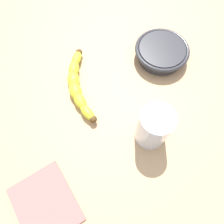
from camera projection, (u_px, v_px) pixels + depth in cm
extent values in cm
cube|color=tan|center=(108.00, 100.00, 61.87)|extent=(120.00, 120.00, 3.00)
ellipsoid|color=yellow|center=(77.00, 59.00, 63.98)|extent=(6.20, 4.83, 2.57)
ellipsoid|color=yellow|center=(74.00, 69.00, 62.46)|extent=(6.25, 4.44, 2.99)
ellipsoid|color=yellow|center=(73.00, 80.00, 60.92)|extent=(5.95, 3.94, 3.41)
ellipsoid|color=yellow|center=(76.00, 91.00, 59.43)|extent=(5.93, 3.90, 3.41)
ellipsoid|color=yellow|center=(80.00, 102.00, 58.02)|extent=(6.24, 4.41, 2.99)
ellipsoid|color=yellow|center=(87.00, 113.00, 56.75)|extent=(6.20, 4.80, 2.57)
sphere|color=#513819|center=(79.00, 52.00, 64.99)|extent=(1.99, 1.99, 1.99)
sphere|color=#513819|center=(93.00, 119.00, 55.95)|extent=(1.99, 1.99, 1.99)
cylinder|color=silver|center=(154.00, 127.00, 50.46)|extent=(7.98, 7.98, 12.05)
cylinder|color=beige|center=(153.00, 129.00, 51.28)|extent=(7.48, 7.48, 9.76)
cylinder|color=#2D2D33|center=(161.00, 53.00, 64.43)|extent=(13.82, 13.82, 4.18)
torus|color=#2D2D33|center=(162.00, 50.00, 63.07)|extent=(16.22, 16.22, 1.20)
cube|color=#BC6660|center=(45.00, 204.00, 48.86)|extent=(18.86, 17.26, 0.60)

